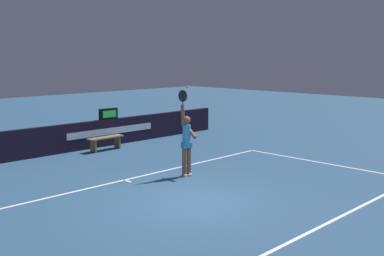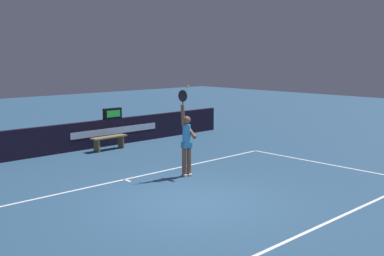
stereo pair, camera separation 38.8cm
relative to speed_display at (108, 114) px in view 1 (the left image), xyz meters
The scene contains 7 objects.
ground_plane 7.88m from the speed_display, 110.27° to the right, with size 60.00×60.00×0.00m, color navy.
court_lines 7.96m from the speed_display, 110.04° to the right, with size 11.75×5.84×0.00m.
back_wall 2.78m from the speed_display, behind, with size 16.51×0.18×1.03m.
speed_display is the anchor object (origin of this frame).
tennis_player 5.57m from the speed_display, 101.89° to the right, with size 0.49×0.52×2.51m.
tennis_ball 5.62m from the speed_display, 100.78° to the right, with size 0.07×0.07×0.07m.
courtside_bench_near 1.27m from the speed_display, 132.84° to the right, with size 1.43×0.41×0.50m.
Camera 1 is at (-7.71, -7.57, 3.46)m, focal length 43.91 mm.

